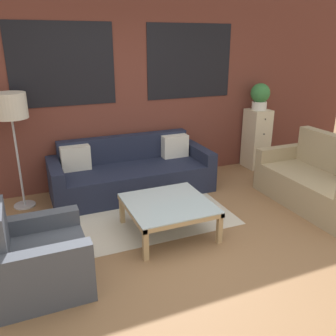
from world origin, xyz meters
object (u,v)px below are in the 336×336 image
at_px(drawer_cabinet, 256,139).
at_px(floor_lamp, 10,110).
at_px(armchair_corner, 37,260).
at_px(coffee_table, 168,207).
at_px(settee_vintage, 319,183).
at_px(couch_dark, 132,174).
at_px(potted_plant, 260,96).

bearing_deg(drawer_cabinet, floor_lamp, -178.26).
bearing_deg(armchair_corner, coffee_table, 16.91).
bearing_deg(floor_lamp, coffee_table, -42.47).
relative_size(armchair_corner, floor_lamp, 0.55).
relative_size(floor_lamp, drawer_cabinet, 1.50).
bearing_deg(settee_vintage, floor_lamp, 157.78).
bearing_deg(floor_lamp, armchair_corner, -87.84).
height_order(couch_dark, floor_lamp, floor_lamp).
bearing_deg(coffee_table, drawer_cabinet, 33.32).
distance_m(couch_dark, drawer_cabinet, 2.35).
bearing_deg(potted_plant, armchair_corner, -152.51).
relative_size(couch_dark, floor_lamp, 1.51).
relative_size(drawer_cabinet, potted_plant, 2.33).
distance_m(floor_lamp, potted_plant, 3.82).
bearing_deg(drawer_cabinet, potted_plant, 90.00).
height_order(couch_dark, coffee_table, couch_dark).
relative_size(couch_dark, drawer_cabinet, 2.26).
bearing_deg(settee_vintage, potted_plant, 84.93).
xyz_separation_m(settee_vintage, coffee_table, (-2.15, 0.11, 0.01)).
relative_size(coffee_table, potted_plant, 2.15).
xyz_separation_m(coffee_table, drawer_cabinet, (2.29, 1.51, 0.18)).
bearing_deg(couch_dark, settee_vintage, -32.62).
height_order(settee_vintage, drawer_cabinet, drawer_cabinet).
height_order(couch_dark, armchair_corner, armchair_corner).
relative_size(armchair_corner, drawer_cabinet, 0.83).
xyz_separation_m(armchair_corner, coffee_table, (1.45, 0.44, 0.05)).
relative_size(settee_vintage, drawer_cabinet, 1.59).
distance_m(armchair_corner, floor_lamp, 2.10).
distance_m(settee_vintage, coffee_table, 2.15).
height_order(armchair_corner, drawer_cabinet, drawer_cabinet).
relative_size(couch_dark, coffee_table, 2.45).
distance_m(couch_dark, coffee_table, 1.29).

